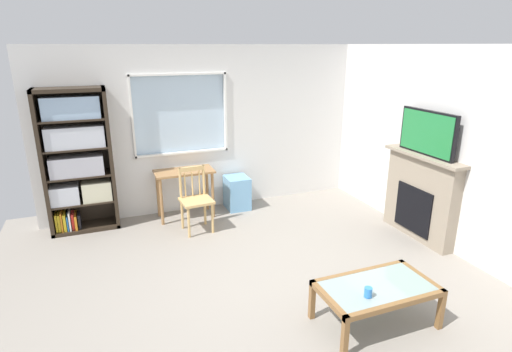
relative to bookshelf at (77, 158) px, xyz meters
name	(u,v)px	position (x,y,z in m)	size (l,w,h in m)	color
ground	(267,286)	(1.84, -2.29, -1.05)	(5.95, 6.08, 0.02)	gray
wall_back_with_window	(207,131)	(1.89, 0.24, 0.19)	(4.95, 0.15, 2.52)	silver
wall_right	(460,153)	(4.38, -2.29, 0.22)	(0.12, 5.28, 2.52)	silver
bookshelf	(77,158)	(0.00, 0.00, 0.00)	(0.90, 0.38, 1.98)	#2D2319
desk_under_window	(184,179)	(1.43, -0.11, -0.44)	(0.86, 0.43, 0.74)	#A37547
wooden_chair	(196,199)	(1.47, -0.62, -0.58)	(0.45, 0.43, 0.90)	tan
plastic_drawer_unit	(237,193)	(2.27, -0.06, -0.78)	(0.35, 0.40, 0.52)	#72ADDB
fireplace	(420,196)	(4.22, -1.91, -0.46)	(0.26, 1.25, 1.16)	gray
tv	(427,133)	(4.20, -1.91, 0.40)	(0.06, 0.91, 0.57)	black
coffee_table	(377,291)	(2.54, -3.25, -0.69)	(1.08, 0.61, 0.41)	#8C9E99
sippy_cup	(368,292)	(2.36, -3.36, -0.59)	(0.07, 0.07, 0.09)	#337FD6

